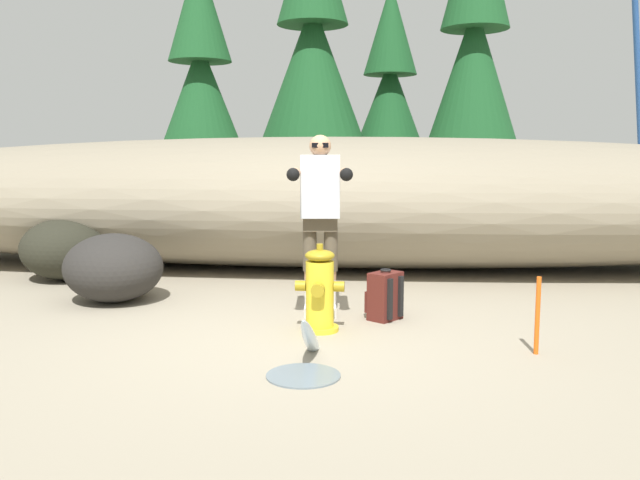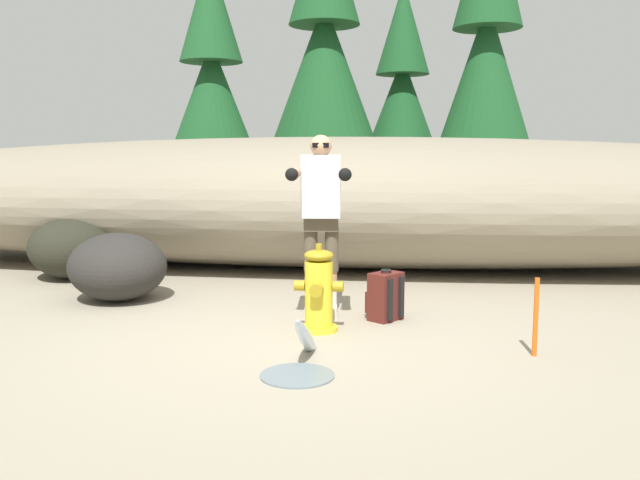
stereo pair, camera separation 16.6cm
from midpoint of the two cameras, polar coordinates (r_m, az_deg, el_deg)
ground_plane at (r=5.59m, az=-1.62°, el=-8.50°), size 56.00×56.00×0.04m
dirt_embankment at (r=8.94m, az=1.83°, el=3.33°), size 17.03×3.20×1.74m
fire_hydrant at (r=5.67m, az=0.73°, el=-4.45°), size 0.42×0.37×0.76m
hydrant_water_jet at (r=4.98m, az=-0.28°, el=-9.34°), size 0.51×1.29×0.68m
utility_worker at (r=6.11m, az=0.87°, el=3.25°), size 0.59×1.00×1.69m
spare_backpack at (r=6.10m, az=6.43°, el=-4.88°), size 0.36×0.36×0.47m
boulder_large at (r=7.14m, az=-16.43°, el=-2.22°), size 1.44×1.44×0.70m
boulder_mid at (r=8.56m, az=-19.88°, el=-0.62°), size 1.52×1.52×0.75m
pine_tree_far_left at (r=13.23m, az=-8.97°, el=13.44°), size 1.86×1.86×5.27m
pine_tree_left at (r=14.87m, az=0.70°, el=16.37°), size 2.38×2.38×6.88m
pine_tree_center at (r=15.95m, az=7.41°, el=12.69°), size 1.93×1.93×5.44m
pine_tree_right at (r=14.64m, az=14.50°, el=15.41°), size 2.19×2.19×6.90m
survey_stake at (r=5.27m, az=18.99°, el=-6.32°), size 0.04×0.04×0.60m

